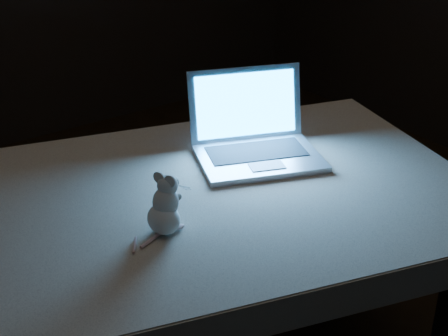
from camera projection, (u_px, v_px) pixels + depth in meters
table at (210, 301)px, 2.13m from camera, size 1.71×1.34×0.81m
tablecloth at (209, 212)px, 1.93m from camera, size 1.91×1.64×0.10m
laptop at (260, 124)px, 2.06m from camera, size 0.49×0.46×0.27m
plush_mouse at (163, 205)px, 1.70m from camera, size 0.15×0.15×0.17m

